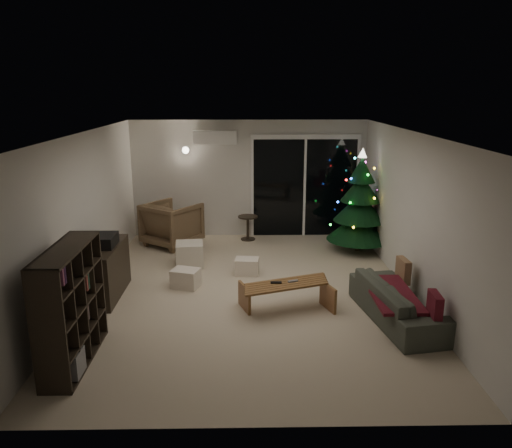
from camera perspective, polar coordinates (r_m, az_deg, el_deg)
The scene contains 18 objects.
room at distance 9.08m, azimuth 2.11°, elevation 1.78°, with size 6.50×7.51×2.60m.
bookshelf at distance 6.26m, azimuth -21.90°, elevation -8.71°, with size 0.36×1.41×1.41m, color black, non-canonical shape.
media_cabinet at distance 8.06m, azimuth -16.96°, elevation -5.18°, with size 0.49×1.30×0.81m, color black.
stereo at distance 7.91m, azimuth -17.24°, elevation -1.82°, with size 0.41×0.49×0.17m, color black.
armchair at distance 10.35m, azimuth -9.59°, elevation 0.02°, with size 0.96×0.99×0.90m, color brown.
ottoman at distance 9.15m, azimuth -7.58°, elevation -3.45°, with size 0.48×0.48×0.43m, color beige.
cardboard_box_a at distance 8.21m, azimuth -8.04°, elevation -6.17°, with size 0.43×0.32×0.30m, color silver.
cardboard_box_b at distance 8.69m, azimuth -1.04°, elevation -4.86°, with size 0.40×0.30×0.28m, color silver.
side_table at distance 10.62m, azimuth -0.93°, elevation -0.44°, with size 0.41×0.41×0.52m, color black.
floor_lamp at distance 10.93m, azimuth -7.84°, elevation 3.60°, with size 0.30×0.30×1.90m, color black.
sofa at distance 7.26m, azimuth 15.95°, elevation -8.55°, with size 1.86×0.73×0.54m, color #3F433C.
sofa_throw at distance 7.19m, azimuth 15.25°, elevation -7.70°, with size 0.58×1.34×0.04m, color maroon.
cushion_a at distance 7.83m, azimuth 16.47°, elevation -5.10°, with size 0.11×0.36×0.36m, color #A27C5A.
cushion_b at distance 6.69m, azimuth 19.75°, elevation -8.92°, with size 0.11×0.36×0.36m, color maroon.
coffee_table at distance 7.35m, azimuth 3.47°, elevation -8.23°, with size 1.28×0.45×0.41m, color brown, non-canonical shape.
remote_a at distance 7.26m, azimuth 2.31°, elevation -6.70°, with size 0.16×0.05×0.02m, color black.
remote_b at distance 7.33m, azimuth 4.26°, elevation -6.53°, with size 0.15×0.04×0.02m, color slate.
christmas_tree at distance 9.93m, azimuth 11.82°, elevation 2.62°, with size 1.26×1.26×2.03m, color black.
Camera 1 is at (-0.04, -7.33, 3.13)m, focal length 35.00 mm.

